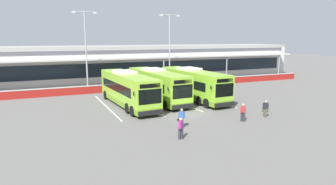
# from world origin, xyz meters

# --- Properties ---
(ground_plane) EXTENTS (200.00, 200.00, 0.00)m
(ground_plane) POSITION_xyz_m (0.00, 0.00, 0.00)
(ground_plane) COLOR #605E5B
(terminal_building) EXTENTS (70.00, 13.00, 6.00)m
(terminal_building) POSITION_xyz_m (-0.00, 26.91, 3.01)
(terminal_building) COLOR silver
(terminal_building) RESTS_ON ground
(red_barrier_wall) EXTENTS (60.00, 0.40, 1.10)m
(red_barrier_wall) POSITION_xyz_m (0.00, 14.50, 0.56)
(red_barrier_wall) COLOR maroon
(red_barrier_wall) RESTS_ON ground
(coach_bus_leftmost) EXTENTS (3.52, 12.28, 3.78)m
(coach_bus_leftmost) POSITION_xyz_m (-4.00, 5.45, 1.79)
(coach_bus_leftmost) COLOR #8CC633
(coach_bus_leftmost) RESTS_ON ground
(coach_bus_left_centre) EXTENTS (3.52, 12.28, 3.78)m
(coach_bus_left_centre) POSITION_xyz_m (-0.11, 6.58, 1.79)
(coach_bus_left_centre) COLOR #8CC633
(coach_bus_left_centre) RESTS_ON ground
(coach_bus_centre) EXTENTS (3.52, 12.28, 3.78)m
(coach_bus_centre) POSITION_xyz_m (4.22, 5.60, 1.79)
(coach_bus_centre) COLOR #8CC633
(coach_bus_centre) RESTS_ON ground
(bay_stripe_far_west) EXTENTS (0.14, 13.00, 0.01)m
(bay_stripe_far_west) POSITION_xyz_m (-6.30, 6.00, 0.00)
(bay_stripe_far_west) COLOR silver
(bay_stripe_far_west) RESTS_ON ground
(bay_stripe_west) EXTENTS (0.14, 13.00, 0.01)m
(bay_stripe_west) POSITION_xyz_m (-2.10, 6.00, 0.00)
(bay_stripe_west) COLOR silver
(bay_stripe_west) RESTS_ON ground
(bay_stripe_mid_west) EXTENTS (0.14, 13.00, 0.01)m
(bay_stripe_mid_west) POSITION_xyz_m (2.10, 6.00, 0.00)
(bay_stripe_mid_west) COLOR silver
(bay_stripe_mid_west) RESTS_ON ground
(bay_stripe_centre) EXTENTS (0.14, 13.00, 0.01)m
(bay_stripe_centre) POSITION_xyz_m (6.30, 6.00, 0.00)
(bay_stripe_centre) COLOR silver
(bay_stripe_centre) RESTS_ON ground
(pedestrian_with_handbag) EXTENTS (0.58, 0.56, 1.62)m
(pedestrian_with_handbag) POSITION_xyz_m (-2.26, -4.28, 0.86)
(pedestrian_with_handbag) COLOR slate
(pedestrian_with_handbag) RESTS_ON ground
(pedestrian_in_dark_coat) EXTENTS (0.47, 0.42, 1.62)m
(pedestrian_in_dark_coat) POSITION_xyz_m (6.37, -4.56, 0.87)
(pedestrian_in_dark_coat) COLOR #4C4238
(pedestrian_in_dark_coat) RESTS_ON ground
(pedestrian_child) EXTENTS (0.48, 0.41, 1.62)m
(pedestrian_child) POSITION_xyz_m (-3.59, -6.81, 0.87)
(pedestrian_child) COLOR #33333D
(pedestrian_child) RESTS_ON ground
(pedestrian_near_bin) EXTENTS (0.54, 0.32, 1.62)m
(pedestrian_near_bin) POSITION_xyz_m (3.58, -4.82, 0.87)
(pedestrian_near_bin) COLOR #33333D
(pedestrian_near_bin) RESTS_ON ground
(lamp_post_west) EXTENTS (3.24, 0.28, 11.00)m
(lamp_post_west) POSITION_xyz_m (-6.53, 16.88, 6.29)
(lamp_post_west) COLOR #9E9EA3
(lamp_post_west) RESTS_ON ground
(lamp_post_centre) EXTENTS (3.24, 0.28, 11.00)m
(lamp_post_centre) POSITION_xyz_m (6.23, 17.08, 6.29)
(lamp_post_centre) COLOR #9E9EA3
(lamp_post_centre) RESTS_ON ground
(litter_bin) EXTENTS (0.54, 0.54, 0.93)m
(litter_bin) POSITION_xyz_m (7.76, -2.99, 0.47)
(litter_bin) COLOR #2D5133
(litter_bin) RESTS_ON ground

